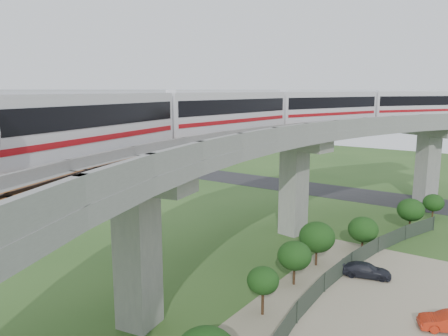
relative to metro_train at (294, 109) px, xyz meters
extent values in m
plane|color=#2F5020|center=(-1.13, -9.61, -12.31)|extent=(160.00, 160.00, 0.00)
cube|color=gray|center=(12.87, -11.61, -12.29)|extent=(18.00, 26.00, 0.04)
cube|color=#232326|center=(-1.13, 20.39, -12.29)|extent=(60.00, 8.00, 0.03)
cube|color=#99968E|center=(7.99, 22.19, -8.11)|extent=(2.86, 2.93, 8.40)
cube|color=#99968E|center=(7.99, 22.19, -3.31)|extent=(7.21, 5.74, 1.20)
cube|color=#99968E|center=(-0.21, 0.81, -8.11)|extent=(2.35, 2.51, 8.40)
cube|color=#99968E|center=(-0.21, 0.81, -3.31)|extent=(7.31, 3.58, 1.20)
cube|color=#99968E|center=(-0.21, -20.03, -8.11)|extent=(2.35, 2.51, 8.40)
cube|color=#99968E|center=(-0.21, -20.03, -3.31)|extent=(7.31, 3.58, 1.20)
cube|color=gray|center=(5.06, 16.93, -2.31)|extent=(16.42, 20.91, 0.80)
cube|color=gray|center=(1.21, 18.83, -1.41)|extent=(8.66, 17.08, 1.00)
cube|color=gray|center=(8.92, 15.03, -1.41)|extent=(8.66, 17.08, 1.00)
cube|color=brown|center=(3.09, 17.90, -1.85)|extent=(10.68, 18.08, 0.12)
cube|color=black|center=(3.09, 17.90, -1.73)|extent=(9.69, 17.59, 0.12)
cube|color=brown|center=(7.03, 15.96, -1.85)|extent=(10.68, 18.08, 0.12)
cube|color=black|center=(7.03, 15.96, -1.73)|extent=(9.69, 17.59, 0.12)
cube|color=gray|center=(-0.43, -0.48, -2.31)|extent=(11.77, 20.03, 0.80)
cube|color=gray|center=(-4.68, 0.17, -1.41)|extent=(3.22, 18.71, 1.00)
cube|color=gray|center=(3.82, -1.13, -1.41)|extent=(3.22, 18.71, 1.00)
cube|color=brown|center=(-2.60, -0.15, -1.85)|extent=(5.44, 19.05, 0.12)
cube|color=black|center=(-2.60, -0.15, -1.73)|extent=(4.35, 18.88, 0.12)
cube|color=brown|center=(1.75, -0.82, -1.85)|extent=(5.44, 19.05, 0.12)
cube|color=black|center=(1.75, -0.82, -1.73)|extent=(4.35, 18.88, 0.12)
cube|color=gray|center=(-0.43, -18.74, -2.31)|extent=(11.77, 20.03, 0.80)
cube|color=gray|center=(-4.68, -19.39, -1.41)|extent=(3.22, 18.71, 1.00)
cube|color=gray|center=(3.82, -18.08, -1.41)|extent=(3.22, 18.71, 1.00)
cube|color=brown|center=(-2.60, -19.07, -1.85)|extent=(5.44, 19.05, 0.12)
cube|color=black|center=(-2.60, -19.07, -1.73)|extent=(4.35, 18.88, 0.12)
cube|color=brown|center=(1.75, -18.40, -1.85)|extent=(5.44, 19.05, 0.12)
cube|color=black|center=(1.75, -18.40, -1.73)|extent=(4.35, 18.88, 0.12)
cube|color=silver|center=(-2.07, -22.04, -0.07)|extent=(5.64, 15.24, 3.20)
cube|color=silver|center=(-2.07, -22.04, 1.63)|extent=(4.96, 14.39, 0.22)
cube|color=black|center=(-2.07, -22.04, 0.38)|extent=(5.58, 14.66, 1.15)
cube|color=#A81017|center=(-2.07, -22.04, -0.82)|extent=(5.58, 14.66, 0.30)
cube|color=black|center=(-2.07, -22.04, -1.53)|extent=(4.41, 12.87, 0.28)
cube|color=silver|center=(-3.25, -6.53, -0.07)|extent=(3.44, 15.12, 3.20)
cube|color=silver|center=(-3.25, -6.53, 1.63)|extent=(2.86, 14.34, 0.22)
cube|color=black|center=(-3.25, -6.53, 0.38)|extent=(3.47, 14.52, 1.15)
cube|color=#A81017|center=(-3.25, -6.53, -0.82)|extent=(3.47, 14.52, 0.30)
cube|color=black|center=(-3.25, -6.53, -1.53)|extent=(2.53, 12.83, 0.28)
cube|color=silver|center=(-0.54, 8.79, -0.07)|extent=(7.02, 15.13, 3.20)
cube|color=silver|center=(-0.54, 8.79, 1.63)|extent=(6.28, 14.25, 0.22)
cube|color=black|center=(-0.54, 8.79, 0.38)|extent=(6.90, 14.57, 1.15)
cube|color=#A81017|center=(-0.54, 8.79, -0.82)|extent=(6.90, 14.57, 0.30)
cube|color=black|center=(-0.54, 8.79, -1.53)|extent=(5.59, 12.74, 0.28)
cube|color=silver|center=(5.88, 22.96, -0.07)|extent=(10.16, 14.19, 3.20)
cube|color=silver|center=(5.88, 22.96, 1.63)|extent=(9.30, 13.27, 0.22)
cube|color=black|center=(5.88, 22.96, 0.38)|extent=(9.89, 13.71, 1.15)
cube|color=#A81017|center=(5.88, 22.96, -0.82)|extent=(9.89, 13.71, 0.30)
cube|color=black|center=(5.88, 22.96, -1.53)|extent=(8.30, 11.86, 0.28)
cylinder|color=#2D382D|center=(11.12, 9.68, -11.56)|extent=(0.08, 0.08, 1.50)
cube|color=#2D382D|center=(10.25, 7.37, -11.56)|extent=(1.69, 4.77, 1.40)
cylinder|color=#2D382D|center=(9.49, 5.02, -11.56)|extent=(0.08, 0.08, 1.50)
cube|color=#2D382D|center=(8.85, 2.63, -11.56)|extent=(1.23, 4.91, 1.40)
cylinder|color=#2D382D|center=(8.32, 0.22, -11.56)|extent=(0.08, 0.08, 1.50)
cube|color=#2D382D|center=(7.91, -2.22, -11.56)|extent=(0.75, 4.99, 1.40)
cylinder|color=#2D382D|center=(7.61, -4.67, -11.56)|extent=(0.08, 0.08, 1.50)
cube|color=#2D382D|center=(7.43, -7.14, -11.56)|extent=(0.27, 5.04, 1.40)
cylinder|color=#2D382D|center=(7.37, -9.61, -11.56)|extent=(0.08, 0.08, 1.50)
cube|color=#2D382D|center=(7.43, -12.08, -11.56)|extent=(0.27, 5.04, 1.40)
cylinder|color=#2D382D|center=(7.61, -14.54, -11.56)|extent=(0.08, 0.08, 1.50)
cube|color=#2D382D|center=(7.91, -17.00, -11.56)|extent=(0.75, 4.99, 1.40)
cylinder|color=#382314|center=(10.28, 14.01, -11.71)|extent=(0.18, 0.18, 1.19)
ellipsoid|color=#133510|center=(10.28, 14.01, -10.45)|extent=(2.21, 2.21, 1.88)
cylinder|color=#382314|center=(9.16, 8.11, -11.60)|extent=(0.18, 0.18, 1.42)
ellipsoid|color=#133510|center=(9.16, 8.11, -10.09)|extent=(2.65, 2.65, 2.25)
cylinder|color=#382314|center=(6.94, 0.05, -11.73)|extent=(0.18, 0.18, 1.15)
ellipsoid|color=#133510|center=(6.94, 0.05, -10.37)|extent=(2.62, 2.62, 2.23)
cylinder|color=#382314|center=(4.95, -5.48, -11.53)|extent=(0.18, 0.18, 1.56)
ellipsoid|color=#133510|center=(4.95, -5.48, -9.89)|extent=(2.88, 2.88, 2.45)
cylinder|color=#382314|center=(5.04, -9.74, -11.55)|extent=(0.18, 0.18, 1.51)
ellipsoid|color=#133510|center=(5.04, -9.74, -10.06)|extent=(2.47, 2.47, 2.10)
cylinder|color=#382314|center=(5.32, -14.81, -11.45)|extent=(0.18, 0.18, 1.71)
ellipsoid|color=#133510|center=(5.32, -14.81, -9.99)|extent=(2.04, 2.04, 1.73)
imported|color=black|center=(8.96, -5.39, -11.74)|extent=(3.91, 2.44, 1.06)
camera|label=1|loc=(17.93, -37.14, 1.73)|focal=35.00mm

